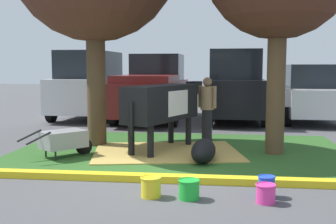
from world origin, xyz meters
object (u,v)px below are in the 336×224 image
at_px(wheelbarrow, 64,140).
at_px(suv_dark_grey, 91,85).
at_px(bucket_yellow, 151,186).
at_px(bucket_pink, 266,193).
at_px(bucket_green, 189,189).
at_px(bucket_blue, 266,186).
at_px(cow_holstein, 164,103).
at_px(calf_lying, 204,151).
at_px(pickup_truck_maroon, 154,89).
at_px(person_handler, 207,108).
at_px(hatchback_white, 309,94).
at_px(suv_black, 235,86).

distance_m(wheelbarrow, suv_dark_grey, 7.36).
height_order(bucket_yellow, bucket_pink, bucket_yellow).
height_order(bucket_green, bucket_blue, bucket_blue).
xyz_separation_m(cow_holstein, calf_lying, (0.96, -1.15, -0.87)).
relative_size(suv_dark_grey, pickup_truck_maroon, 0.85).
distance_m(calf_lying, bucket_green, 2.45).
distance_m(wheelbarrow, pickup_truck_maroon, 6.91).
xyz_separation_m(person_handler, bucket_yellow, (-0.68, -4.72, -0.74)).
distance_m(bucket_blue, suv_dark_grey, 11.04).
bearing_deg(hatchback_white, bucket_pink, -104.59).
xyz_separation_m(person_handler, suv_black, (0.86, 4.57, 0.37)).
bearing_deg(suv_dark_grey, bucket_pink, -60.27).
bearing_deg(bucket_green, calf_lying, 87.26).
height_order(bucket_green, bucket_pink, bucket_green).
bearing_deg(suv_black, suv_dark_grey, 176.11).
distance_m(bucket_pink, bucket_blue, 0.30).
distance_m(bucket_yellow, bucket_green, 0.57).
distance_m(suv_dark_grey, suv_black, 5.46).
distance_m(bucket_green, bucket_blue, 1.16).
height_order(wheelbarrow, suv_black, suv_black).
bearing_deg(wheelbarrow, calf_lying, -2.17).
distance_m(bucket_pink, suv_black, 9.44).
height_order(bucket_yellow, bucket_blue, bucket_blue).
xyz_separation_m(cow_holstein, person_handler, (0.95, 1.16, -0.20)).
xyz_separation_m(cow_holstein, hatchback_white, (4.42, 5.91, -0.12)).
distance_m(person_handler, wheelbarrow, 3.72).
distance_m(person_handler, pickup_truck_maroon, 5.08).
distance_m(cow_holstein, suv_dark_grey, 7.10).
xyz_separation_m(calf_lying, bucket_yellow, (-0.69, -2.42, -0.08)).
height_order(bucket_pink, hatchback_white, hatchback_white).
bearing_deg(suv_black, pickup_truck_maroon, 178.96).
distance_m(person_handler, bucket_yellow, 4.83).
xyz_separation_m(person_handler, hatchback_white, (3.47, 4.75, 0.08)).
relative_size(bucket_pink, suv_black, 0.06).
bearing_deg(suv_black, bucket_yellow, -99.43).
bearing_deg(cow_holstein, calf_lying, -50.05).
relative_size(suv_dark_grey, hatchback_white, 1.05).
bearing_deg(hatchback_white, suv_black, -176.04).
distance_m(bucket_green, suv_black, 9.44).
bearing_deg(bucket_blue, wheelbarrow, 149.85).
bearing_deg(wheelbarrow, bucket_green, -41.90).
height_order(person_handler, hatchback_white, hatchback_white).
relative_size(wheelbarrow, bucket_blue, 4.37).
bearing_deg(cow_holstein, person_handler, 50.44).
height_order(calf_lying, person_handler, person_handler).
bearing_deg(person_handler, suv_dark_grey, 132.84).
height_order(bucket_green, suv_dark_grey, suv_dark_grey).
xyz_separation_m(person_handler, bucket_pink, (0.98, -4.80, -0.76)).
relative_size(bucket_blue, suv_black, 0.07).
height_order(bucket_pink, bucket_blue, bucket_blue).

